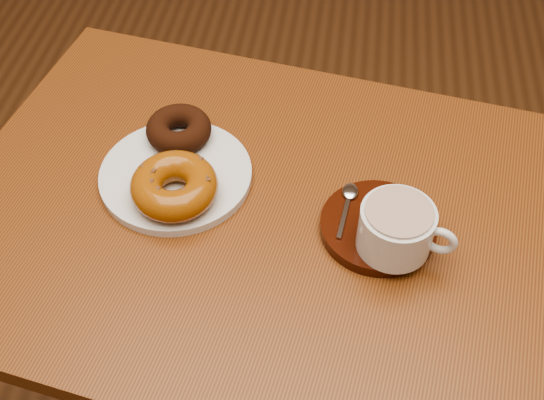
# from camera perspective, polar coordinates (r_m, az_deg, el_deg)

# --- Properties ---
(cafe_table) EXTENTS (0.89, 0.73, 0.75)m
(cafe_table) POSITION_cam_1_polar(r_m,az_deg,el_deg) (0.98, -1.17, -5.30)
(cafe_table) COLOR brown
(cafe_table) RESTS_ON ground
(donut_plate) EXTENTS (0.26, 0.26, 0.01)m
(donut_plate) POSITION_cam_1_polar(r_m,az_deg,el_deg) (0.93, -8.04, 2.09)
(donut_plate) COLOR silver
(donut_plate) RESTS_ON cafe_table
(donut_cinnamon) EXTENTS (0.12, 0.12, 0.03)m
(donut_cinnamon) POSITION_cam_1_polar(r_m,az_deg,el_deg) (0.96, -7.81, 5.90)
(donut_cinnamon) COLOR black
(donut_cinnamon) RESTS_ON donut_plate
(donut_caramel) EXTENTS (0.14, 0.14, 0.04)m
(donut_caramel) POSITION_cam_1_polar(r_m,az_deg,el_deg) (0.88, -8.18, 1.18)
(donut_caramel) COLOR #985010
(donut_caramel) RESTS_ON donut_plate
(saucer) EXTENTS (0.20, 0.20, 0.02)m
(saucer) POSITION_cam_1_polar(r_m,az_deg,el_deg) (0.87, 8.86, -2.23)
(saucer) COLOR black
(saucer) RESTS_ON cafe_table
(coffee_cup) EXTENTS (0.12, 0.09, 0.06)m
(coffee_cup) POSITION_cam_1_polar(r_m,az_deg,el_deg) (0.82, 10.44, -2.36)
(coffee_cup) COLOR silver
(coffee_cup) RESTS_ON saucer
(teaspoon) EXTENTS (0.02, 0.09, 0.01)m
(teaspoon) POSITION_cam_1_polar(r_m,az_deg,el_deg) (0.88, 6.46, 0.33)
(teaspoon) COLOR silver
(teaspoon) RESTS_ON saucer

